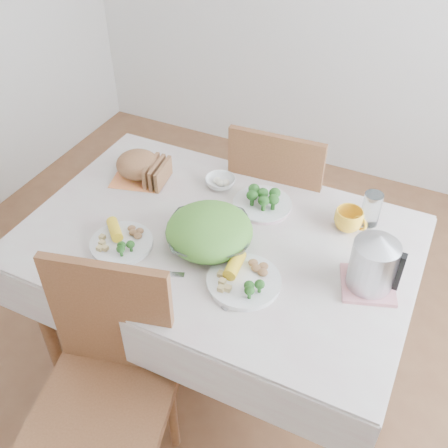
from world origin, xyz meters
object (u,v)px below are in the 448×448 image
at_px(yellow_mug, 348,220).
at_px(dining_table, 218,302).
at_px(chair_far, 282,206).
at_px(salad_bowl, 209,236).
at_px(electric_kettle, 374,262).
at_px(chair_near, 102,416).
at_px(dinner_plate_left, 122,243).
at_px(dinner_plate_right, 244,281).

bearing_deg(yellow_mug, dining_table, -148.86).
bearing_deg(chair_far, salad_bowl, 81.67).
relative_size(yellow_mug, electric_kettle, 0.52).
relative_size(chair_near, chair_far, 1.01).
distance_m(salad_bowl, electric_kettle, 0.61).
bearing_deg(chair_far, yellow_mug, 132.28).
bearing_deg(chair_far, chair_near, 80.09).
bearing_deg(chair_far, dinner_plate_left, 63.70).
bearing_deg(dinner_plate_left, chair_far, 67.31).
height_order(dinner_plate_right, electric_kettle, electric_kettle).
bearing_deg(chair_near, dinner_plate_right, 46.49).
relative_size(dining_table, dinner_plate_right, 5.28).
distance_m(chair_near, electric_kettle, 1.06).
distance_m(chair_far, salad_bowl, 0.77).
bearing_deg(yellow_mug, electric_kettle, -61.06).
bearing_deg(dining_table, electric_kettle, -0.25).
relative_size(chair_near, dinner_plate_right, 3.76).
bearing_deg(salad_bowl, chair_far, 85.28).
bearing_deg(yellow_mug, chair_near, -119.37).
xyz_separation_m(dining_table, dinner_plate_left, (-0.31, -0.20, 0.40)).
bearing_deg(salad_bowl, dinner_plate_left, -152.63).
xyz_separation_m(chair_near, electric_kettle, (0.69, 0.69, 0.42)).
distance_m(salad_bowl, dinner_plate_right, 0.24).
relative_size(dinner_plate_left, electric_kettle, 1.09).
height_order(chair_near, dinner_plate_right, chair_near).
xyz_separation_m(yellow_mug, electric_kettle, (0.15, -0.27, 0.08)).
height_order(dining_table, electric_kettle, electric_kettle).
relative_size(dining_table, yellow_mug, 12.25).
distance_m(chair_far, electric_kettle, 0.94).
xyz_separation_m(salad_bowl, dinner_plate_right, (0.20, -0.13, -0.03)).
bearing_deg(salad_bowl, electric_kettle, 4.22).
bearing_deg(dining_table, yellow_mug, 31.14).
bearing_deg(salad_bowl, yellow_mug, 34.82).
bearing_deg(electric_kettle, salad_bowl, 178.02).
distance_m(chair_near, dinner_plate_right, 0.67).
height_order(chair_far, yellow_mug, chair_far).
xyz_separation_m(chair_near, yellow_mug, (0.54, 0.96, 0.34)).
relative_size(dinner_plate_right, electric_kettle, 1.20).
distance_m(chair_far, dinner_plate_left, 0.97).
bearing_deg(chair_near, electric_kettle, 31.33).
xyz_separation_m(dining_table, salad_bowl, (-0.01, -0.05, 0.43)).
bearing_deg(electric_kettle, dinner_plate_right, -162.04).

